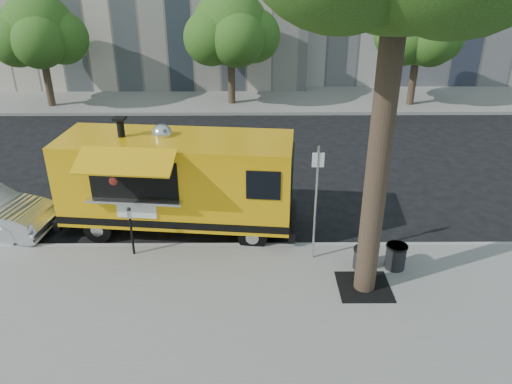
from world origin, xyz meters
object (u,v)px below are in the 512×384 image
far_tree_a (39,30)px  far_tree_b (230,27)px  far_tree_c (420,31)px  sign_post (316,197)px  parking_meter (131,225)px  trash_bin_right (396,256)px  food_truck (176,180)px  trash_bin_left (362,257)px

far_tree_a → far_tree_b: far_tree_b is taller
far_tree_a → far_tree_c: size_ratio=1.03×
sign_post → parking_meter: 4.64m
sign_post → trash_bin_right: 2.42m
sign_post → trash_bin_right: bearing=-13.5°
far_tree_b → parking_meter: size_ratio=4.12×
far_tree_b → trash_bin_right: far_tree_b is taller
far_tree_b → far_tree_a: bearing=-177.5°
far_tree_b → far_tree_c: size_ratio=1.06×
sign_post → far_tree_c: bearing=65.2°
far_tree_a → parking_meter: size_ratio=4.01×
sign_post → parking_meter: (-4.55, 0.20, -0.87)m
far_tree_c → parking_meter: 17.82m
parking_meter → trash_bin_right: size_ratio=2.12×
far_tree_c → food_truck: 15.97m
trash_bin_left → far_tree_b: bearing=104.1°
far_tree_a → far_tree_b: 9.01m
far_tree_b → food_truck: far_tree_b is taller
sign_post → far_tree_b: bearing=100.1°
far_tree_b → trash_bin_right: (4.50, -14.72, -3.35)m
far_tree_c → trash_bin_left: bearing=-110.2°
sign_post → parking_meter: sign_post is taller
far_tree_a → parking_meter: 15.59m
food_truck → trash_bin_left: bearing=-19.0°
far_tree_c → trash_bin_right: far_tree_c is taller
far_tree_a → far_tree_c: far_tree_a is taller
far_tree_c → trash_bin_right: 15.45m
sign_post → food_truck: bearing=154.3°
trash_bin_left → trash_bin_right: size_ratio=0.86×
sign_post → parking_meter: size_ratio=2.25×
far_tree_a → trash_bin_right: far_tree_a is taller
trash_bin_right → trash_bin_left: bearing=179.8°
far_tree_a → trash_bin_right: size_ratio=8.49×
parking_meter → trash_bin_right: parking_meter is taller
far_tree_b → food_truck: size_ratio=0.82×
trash_bin_right → sign_post: bearing=166.5°
far_tree_a → far_tree_b: size_ratio=0.97×
far_tree_c → parking_meter: far_tree_c is taller
far_tree_a → parking_meter: (7.00, -13.65, -2.79)m
far_tree_c → trash_bin_right: size_ratio=8.26×
food_truck → parking_meter: bearing=-116.5°
food_truck → trash_bin_right: size_ratio=10.60×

